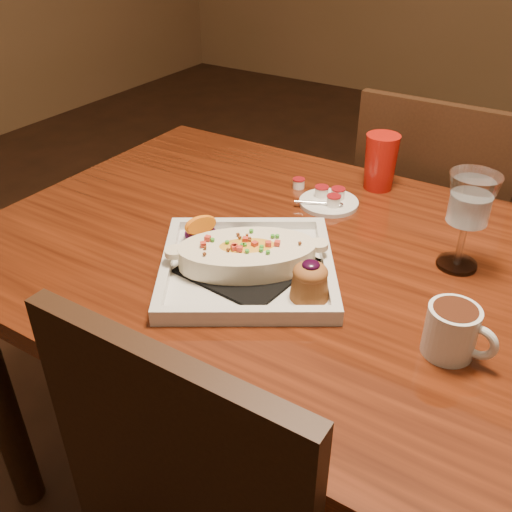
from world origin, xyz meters
The scene contains 9 objects.
floor centered at (0.00, 0.00, 0.00)m, with size 7.00×7.00×0.00m, color #321B10.
table centered at (0.00, 0.00, 0.65)m, with size 1.50×0.90×0.75m.
chair_far centered at (0.00, 0.63, 0.51)m, with size 0.42×0.42×0.93m.
plate centered at (-0.14, -0.11, 0.78)m, with size 0.43×0.43×0.08m.
coffee_mug centered at (0.23, -0.13, 0.80)m, with size 0.11×0.08×0.08m.
goblet centered at (0.17, 0.12, 0.88)m, with size 0.09×0.09×0.19m.
saucer centered at (-0.14, 0.22, 0.76)m, with size 0.13×0.13×0.09m.
creamer_loose centered at (-0.24, 0.26, 0.76)m, with size 0.03×0.03×0.02m.
red_tumbler centered at (-0.08, 0.36, 0.82)m, with size 0.08×0.08×0.13m, color #B0150C.
Camera 1 is at (0.33, -0.84, 1.35)m, focal length 40.00 mm.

